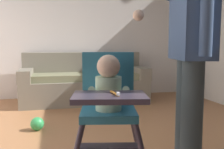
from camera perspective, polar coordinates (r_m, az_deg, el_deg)
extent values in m
cube|color=silver|center=(5.03, -6.13, 9.72)|extent=(5.09, 0.06, 2.55)
cube|color=slate|center=(4.51, -6.01, -3.60)|extent=(2.13, 0.84, 0.40)
cube|color=slate|center=(4.78, -6.54, 2.16)|extent=(2.13, 0.22, 0.46)
cube|color=slate|center=(4.46, -18.62, -0.12)|extent=(0.20, 0.84, 0.20)
cube|color=slate|center=(4.68, 5.90, 0.48)|extent=(0.20, 0.84, 0.20)
cube|color=#757655|center=(4.39, -11.99, -0.61)|extent=(0.85, 0.60, 0.11)
cube|color=#757655|center=(4.50, -0.11, -0.30)|extent=(0.85, 0.60, 0.11)
cube|color=#4C6B47|center=(4.80, 2.77, 1.85)|extent=(0.34, 0.11, 0.34)
cylinder|color=#372E3C|center=(2.02, -7.36, -14.64)|extent=(0.14, 0.19, 0.53)
cylinder|color=#372E3C|center=(2.03, 5.52, -14.54)|extent=(0.19, 0.14, 0.53)
cube|color=teal|center=(1.72, -0.79, -8.54)|extent=(0.42, 0.42, 0.05)
cube|color=teal|center=(1.82, -0.90, -0.87)|extent=(0.37, 0.14, 0.37)
cube|color=#372E3C|center=(1.40, -0.57, -5.07)|extent=(0.44, 0.33, 0.03)
cube|color=#372E3C|center=(1.68, -0.71, -15.94)|extent=(0.41, 0.17, 0.02)
cylinder|color=#AFD6B5|center=(1.67, -0.79, -4.23)|extent=(0.20, 0.20, 0.22)
sphere|color=beige|center=(1.64, -0.79, 1.83)|extent=(0.15, 0.15, 0.15)
cylinder|color=#AFD6B5|center=(1.63, -4.46, -4.12)|extent=(0.07, 0.15, 0.10)
cylinder|color=#AFD6B5|center=(1.63, 2.94, -4.08)|extent=(0.07, 0.15, 0.10)
cylinder|color=#C67A23|center=(1.40, 0.57, -4.22)|extent=(0.02, 0.13, 0.01)
cube|color=white|center=(1.34, 1.38, -4.32)|extent=(0.01, 0.02, 0.02)
cylinder|color=#3C4B52|center=(1.89, 16.10, -10.34)|extent=(0.14, 0.14, 0.89)
cylinder|color=#3C4B52|center=(1.78, 17.29, -11.42)|extent=(0.14, 0.14, 0.89)
cube|color=#3D557D|center=(1.76, 17.48, 13.07)|extent=(0.27, 0.43, 0.61)
sphere|color=beige|center=(1.87, 5.85, 13.03)|extent=(0.08, 0.08, 0.08)
cylinder|color=#3D557D|center=(1.54, 20.46, 13.97)|extent=(0.07, 0.07, 0.54)
sphere|color=green|center=(3.15, -16.36, -10.52)|extent=(0.16, 0.16, 0.16)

